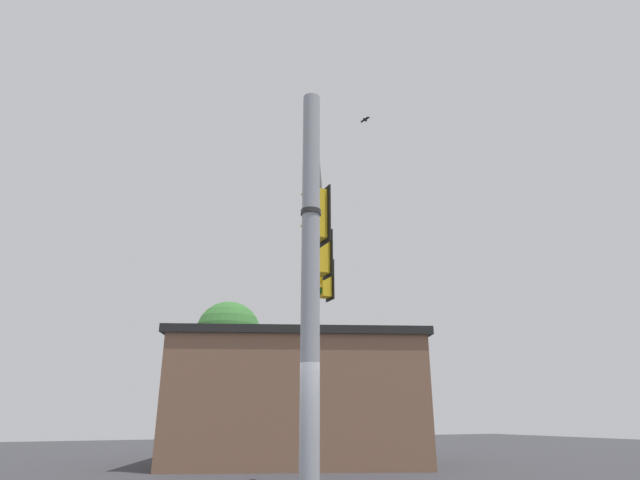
{
  "coord_description": "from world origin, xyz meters",
  "views": [
    {
      "loc": [
        -6.89,
        3.02,
        1.76
      ],
      "look_at": [
        3.23,
        -1.66,
        5.65
      ],
      "focal_mm": 28.53,
      "sensor_mm": 36.0,
      "label": 1
    }
  ],
  "objects_px": {
    "bird_flying": "(365,120)",
    "traffic_light_mid_inner": "(321,253)",
    "traffic_light_nearest_pole": "(316,214)",
    "traffic_light_mid_outer": "(324,280)",
    "street_name_sign": "(312,219)"
  },
  "relations": [
    {
      "from": "traffic_light_nearest_pole",
      "to": "bird_flying",
      "type": "xyz_separation_m",
      "value": [
        2.76,
        -2.87,
        4.6
      ]
    },
    {
      "from": "traffic_light_nearest_pole",
      "to": "street_name_sign",
      "type": "distance_m",
      "value": 1.98
    },
    {
      "from": "traffic_light_nearest_pole",
      "to": "traffic_light_mid_outer",
      "type": "xyz_separation_m",
      "value": [
        4.65,
        -2.38,
        0.0
      ]
    },
    {
      "from": "traffic_light_mid_outer",
      "to": "bird_flying",
      "type": "height_order",
      "value": "bird_flying"
    },
    {
      "from": "traffic_light_mid_outer",
      "to": "bird_flying",
      "type": "xyz_separation_m",
      "value": [
        -1.89,
        -0.48,
        4.6
      ]
    },
    {
      "from": "traffic_light_nearest_pole",
      "to": "street_name_sign",
      "type": "height_order",
      "value": "traffic_light_nearest_pole"
    },
    {
      "from": "traffic_light_mid_inner",
      "to": "bird_flying",
      "type": "relative_size",
      "value": 4.6
    },
    {
      "from": "street_name_sign",
      "to": "traffic_light_mid_outer",
      "type": "bearing_deg",
      "value": -26.96
    },
    {
      "from": "traffic_light_mid_outer",
      "to": "bird_flying",
      "type": "bearing_deg",
      "value": -165.65
    },
    {
      "from": "traffic_light_nearest_pole",
      "to": "street_name_sign",
      "type": "xyz_separation_m",
      "value": [
        -1.61,
        0.8,
        -0.81
      ]
    },
    {
      "from": "traffic_light_mid_inner",
      "to": "traffic_light_mid_outer",
      "type": "relative_size",
      "value": 1.0
    },
    {
      "from": "traffic_light_nearest_pole",
      "to": "street_name_sign",
      "type": "relative_size",
      "value": 1.14
    },
    {
      "from": "traffic_light_mid_inner",
      "to": "traffic_light_mid_outer",
      "type": "distance_m",
      "value": 2.61
    },
    {
      "from": "bird_flying",
      "to": "traffic_light_mid_inner",
      "type": "bearing_deg",
      "value": 104.44
    },
    {
      "from": "traffic_light_mid_outer",
      "to": "bird_flying",
      "type": "relative_size",
      "value": 4.6
    }
  ]
}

